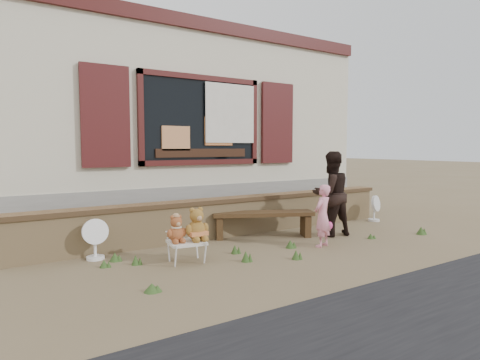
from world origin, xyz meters
TOP-DOWN VIEW (x-y plane):
  - ground at (0.00, 0.00)m, footprint 80.00×80.00m
  - shopfront at (0.00, 4.49)m, footprint 8.04×5.13m
  - brick_wall at (0.00, 1.00)m, footprint 7.10×0.36m
  - bench at (0.44, 0.55)m, footprint 1.72×1.05m
  - folding_chair at (-1.30, -0.11)m, footprint 0.52×0.48m
  - teddy_bear_left at (-1.44, -0.09)m, footprint 0.30×0.27m
  - teddy_bear_right at (-1.16, -0.13)m, footprint 0.37×0.33m
  - child at (0.84, -0.46)m, footprint 0.41×0.33m
  - adult at (1.51, 0.04)m, footprint 0.79×0.66m
  - fan_left at (-2.30, 0.69)m, footprint 0.35×0.24m
  - fan_right at (3.27, 0.53)m, footprint 0.35×0.23m
  - grass_tufts at (-0.29, -0.36)m, footprint 5.35×1.54m

SIDE VIEW (x-z plane):
  - ground at x=0.00m, z-range 0.00..0.00m
  - grass_tufts at x=-0.29m, z-range -0.01..0.14m
  - folding_chair at x=-1.30m, z-range 0.12..0.41m
  - fan_right at x=3.27m, z-range 0.00..0.54m
  - fan_left at x=-2.30m, z-range 0.00..0.57m
  - bench at x=0.44m, z-range 0.10..0.54m
  - brick_wall at x=0.00m, z-range 0.01..0.67m
  - teddy_bear_left at x=-1.44m, z-range 0.29..0.66m
  - child at x=0.84m, z-range 0.00..0.97m
  - teddy_bear_right at x=-1.16m, z-range 0.29..0.74m
  - adult at x=1.51m, z-range 0.00..1.47m
  - shopfront at x=0.00m, z-range 0.00..4.00m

